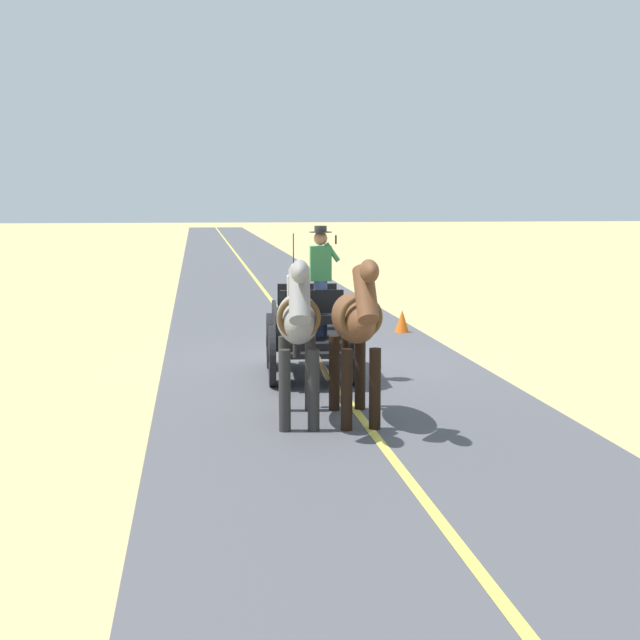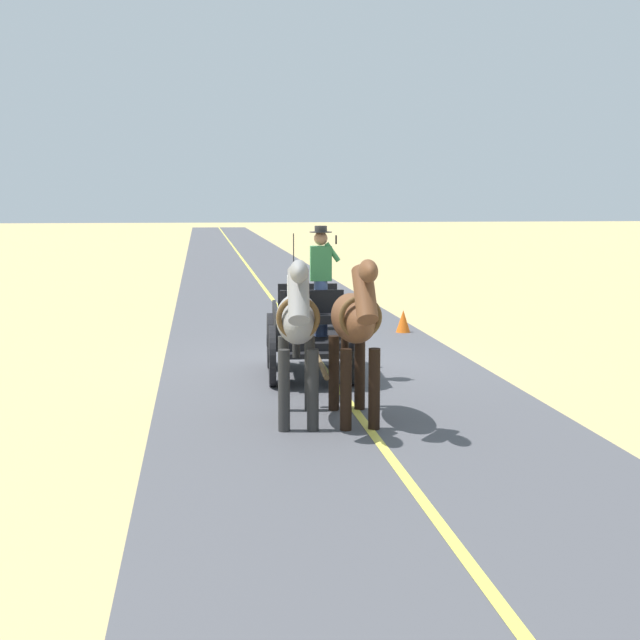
{
  "view_description": "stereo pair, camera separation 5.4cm",
  "coord_description": "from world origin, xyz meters",
  "px_view_note": "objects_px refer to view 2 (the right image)",
  "views": [
    {
      "loc": [
        2.16,
        15.1,
        2.91
      ],
      "look_at": [
        0.31,
        1.96,
        1.1
      ],
      "focal_mm": 49.55,
      "sensor_mm": 36.0,
      "label": 1
    },
    {
      "loc": [
        2.11,
        15.1,
        2.91
      ],
      "look_at": [
        0.31,
        1.96,
        1.1
      ],
      "focal_mm": 49.55,
      "sensor_mm": 36.0,
      "label": 2
    }
  ],
  "objects_px": {
    "horse_drawn_carriage": "(311,328)",
    "horse_off_side": "(298,323)",
    "traffic_cone": "(403,321)",
    "horse_near_side": "(355,322)"
  },
  "relations": [
    {
      "from": "horse_drawn_carriage",
      "to": "horse_off_side",
      "type": "relative_size",
      "value": 2.04
    },
    {
      "from": "traffic_cone",
      "to": "horse_off_side",
      "type": "bearing_deg",
      "value": 67.26
    },
    {
      "from": "horse_drawn_carriage",
      "to": "horse_near_side",
      "type": "xyz_separation_m",
      "value": [
        -0.2,
        3.05,
        0.51
      ]
    },
    {
      "from": "horse_near_side",
      "to": "traffic_cone",
      "type": "relative_size",
      "value": 4.42
    },
    {
      "from": "horse_near_side",
      "to": "horse_off_side",
      "type": "bearing_deg",
      "value": -3.3
    },
    {
      "from": "horse_drawn_carriage",
      "to": "traffic_cone",
      "type": "relative_size",
      "value": 9.03
    },
    {
      "from": "horse_near_side",
      "to": "traffic_cone",
      "type": "height_order",
      "value": "horse_near_side"
    },
    {
      "from": "horse_near_side",
      "to": "traffic_cone",
      "type": "bearing_deg",
      "value": -107.71
    },
    {
      "from": "horse_drawn_carriage",
      "to": "horse_off_side",
      "type": "bearing_deg",
      "value": 79.6
    },
    {
      "from": "horse_off_side",
      "to": "traffic_cone",
      "type": "relative_size",
      "value": 4.42
    }
  ]
}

